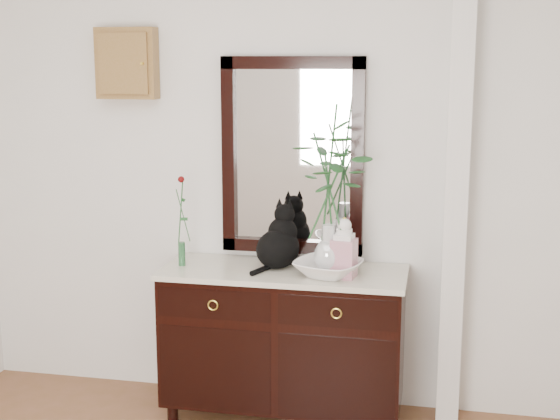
% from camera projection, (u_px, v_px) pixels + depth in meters
% --- Properties ---
extents(wall_back, '(3.60, 0.04, 2.70)m').
position_uv_depth(wall_back, '(275.00, 172.00, 4.39)').
color(wall_back, silver).
rests_on(wall_back, ground).
extents(pilaster, '(0.12, 0.20, 2.70)m').
position_uv_depth(pilaster, '(457.00, 179.00, 4.12)').
color(pilaster, silver).
rests_on(pilaster, ground).
extents(sideboard, '(1.33, 0.52, 0.82)m').
position_uv_depth(sideboard, '(284.00, 335.00, 4.30)').
color(sideboard, black).
rests_on(sideboard, ground).
extents(wall_mirror, '(0.80, 0.06, 1.10)m').
position_uv_depth(wall_mirror, '(292.00, 156.00, 4.34)').
color(wall_mirror, black).
rests_on(wall_mirror, wall_back).
extents(key_cabinet, '(0.35, 0.10, 0.40)m').
position_uv_depth(key_cabinet, '(127.00, 63.00, 4.41)').
color(key_cabinet, brown).
rests_on(key_cabinet, wall_back).
extents(cat, '(0.34, 0.37, 0.35)m').
position_uv_depth(cat, '(278.00, 236.00, 4.25)').
color(cat, black).
rests_on(cat, sideboard).
extents(lotus_bowl, '(0.43, 0.43, 0.08)m').
position_uv_depth(lotus_bowl, '(328.00, 268.00, 4.10)').
color(lotus_bowl, white).
rests_on(lotus_bowl, sideboard).
extents(vase_branches, '(0.43, 0.43, 0.90)m').
position_uv_depth(vase_branches, '(329.00, 188.00, 4.02)').
color(vase_branches, silver).
rests_on(vase_branches, lotus_bowl).
extents(bud_vase_rose, '(0.07, 0.07, 0.51)m').
position_uv_depth(bud_vase_rose, '(181.00, 220.00, 4.27)').
color(bud_vase_rose, '#2A5F36').
rests_on(bud_vase_rose, sideboard).
extents(ginger_jar, '(0.14, 0.14, 0.32)m').
position_uv_depth(ginger_jar, '(344.00, 247.00, 4.06)').
color(ginger_jar, white).
rests_on(ginger_jar, sideboard).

